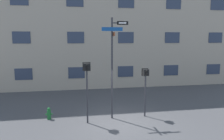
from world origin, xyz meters
TOP-DOWN VIEW (x-y plane):
  - ground_plane at (0.00, 0.00)m, footprint 60.00×60.00m
  - building_facade at (0.00, 7.73)m, footprint 24.00×0.63m
  - street_sign_pole at (-0.25, 0.72)m, footprint 1.32×0.89m
  - pedestrian_signal_left at (-1.59, 0.28)m, footprint 0.38×0.40m
  - pedestrian_signal_right at (1.46, 0.70)m, footprint 0.35×0.40m
  - fire_hydrant at (-3.50, 1.13)m, footprint 0.35×0.19m

SIDE VIEW (x-z plane):
  - ground_plane at x=0.00m, z-range 0.00..0.00m
  - fire_hydrant at x=-3.50m, z-range -0.01..0.61m
  - pedestrian_signal_right at x=1.46m, z-range 0.69..3.23m
  - pedestrian_signal_left at x=-1.59m, z-range 0.81..3.78m
  - street_sign_pole at x=-0.25m, z-range 0.48..5.57m
  - building_facade at x=0.00m, z-range 0.00..13.86m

